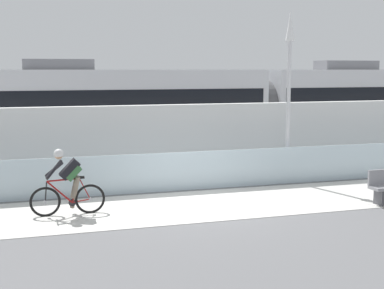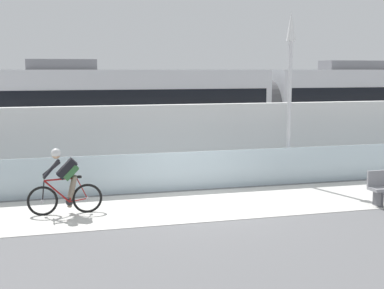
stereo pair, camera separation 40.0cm
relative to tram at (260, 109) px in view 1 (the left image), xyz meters
name	(u,v)px [view 1 (the left image)]	position (x,y,z in m)	size (l,w,h in m)	color
ground_plane	(202,205)	(-4.66, -6.85, -1.89)	(200.00, 200.00, 0.00)	slate
bike_path_deck	(202,205)	(-4.66, -6.85, -1.89)	(32.00, 3.20, 0.01)	silver
glass_parapet	(182,171)	(-4.66, -5.00, -1.34)	(32.00, 0.05, 1.11)	silver
concrete_barrier_wall	(166,142)	(-4.66, -3.20, -0.71)	(32.00, 0.36, 2.36)	silver
tram_rail_near	(149,166)	(-4.66, -0.72, -1.89)	(32.00, 0.08, 0.01)	#595654
tram_rail_far	(141,160)	(-4.66, 0.72, -1.89)	(32.00, 0.08, 0.01)	#595654
tram	(260,109)	(0.00, 0.00, 0.00)	(22.56, 2.54, 3.81)	silver
cyclist_on_bike	(68,183)	(-8.00, -6.85, -1.11)	(1.77, 0.58, 1.61)	black
lamp_post_antenna	(289,75)	(-1.17, -4.70, 1.40)	(0.28, 0.28, 5.20)	gray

